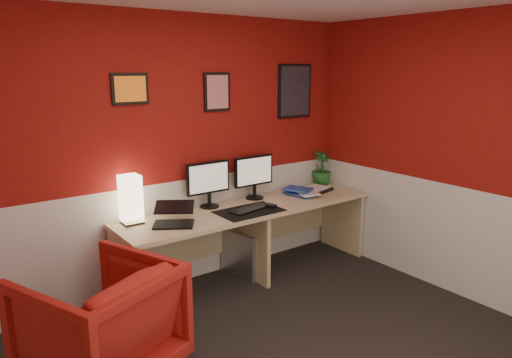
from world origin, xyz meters
name	(u,v)px	position (x,y,z in m)	size (l,w,h in m)	color
wall_back	(167,155)	(0.00, 1.75, 1.25)	(4.00, 0.01, 2.50)	maroon
wall_right	(471,160)	(2.00, 0.00, 1.25)	(0.01, 3.50, 2.50)	maroon
wainscot_back	(171,234)	(0.00, 1.75, 0.50)	(4.00, 0.01, 1.00)	silver
wainscot_right	(461,242)	(2.00, 0.00, 0.50)	(0.01, 3.50, 1.00)	silver
desk	(250,243)	(0.68, 1.41, 0.36)	(2.60, 0.65, 0.73)	#CDB683
shoji_lamp	(131,201)	(-0.42, 1.60, 0.93)	(0.16, 0.16, 0.40)	#FFE5B2
laptop	(173,213)	(-0.16, 1.34, 0.84)	(0.33, 0.23, 0.22)	black
monitor_left	(209,177)	(0.36, 1.62, 1.02)	(0.45, 0.06, 0.58)	black
monitor_right	(255,170)	(0.88, 1.61, 1.02)	(0.45, 0.06, 0.58)	black
desk_mat	(249,211)	(0.58, 1.29, 0.73)	(0.60, 0.38, 0.01)	black
keyboard	(250,209)	(0.61, 1.30, 0.74)	(0.42, 0.14, 0.02)	black
mouse	(271,206)	(0.81, 1.25, 0.75)	(0.06, 0.10, 0.03)	black
book_bottom	(294,196)	(1.24, 1.42, 0.74)	(0.23, 0.32, 0.03)	#2246A0
book_middle	(298,193)	(1.27, 1.39, 0.77)	(0.20, 0.27, 0.02)	silver
book_top	(294,192)	(1.22, 1.40, 0.79)	(0.21, 0.28, 0.03)	#2246A0
zen_tray	(315,190)	(1.57, 1.45, 0.74)	(0.35, 0.25, 0.03)	black
potted_plant	(322,168)	(1.83, 1.63, 0.92)	(0.21, 0.21, 0.38)	#19591E
pc_tower	(243,253)	(0.67, 1.52, 0.23)	(0.20, 0.45, 0.45)	#99999E
armchair	(101,323)	(-1.01, 0.74, 0.40)	(0.84, 0.87, 0.79)	#AB1E17
art_left	(130,89)	(-0.31, 1.74, 1.85)	(0.32, 0.02, 0.26)	orange
art_center	(217,92)	(0.54, 1.74, 1.80)	(0.28, 0.02, 0.36)	red
art_right	(295,91)	(1.50, 1.74, 1.78)	(0.44, 0.02, 0.56)	black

